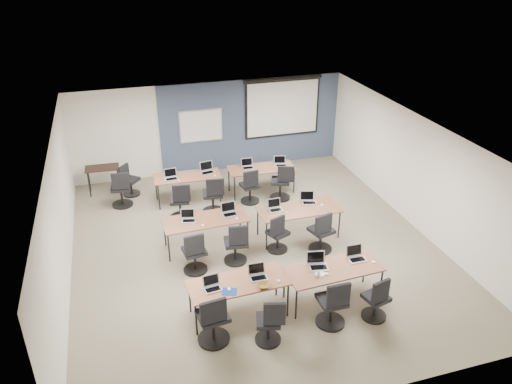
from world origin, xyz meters
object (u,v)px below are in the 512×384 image
object	(u,v)px
laptop_5	(229,211)
task_chair_9	(213,198)
whiteboard	(201,126)
training_table_back_right	(261,169)
laptop_10	(248,165)
laptop_11	(281,163)
task_chair_8	(180,204)
task_chair_11	(282,185)
training_table_back_left	(187,178)
laptop_1	(258,274)
laptop_6	(275,207)
spare_chair_b	(121,192)
training_table_mid_right	(299,211)
training_table_mid_left	(205,221)
laptop_7	(308,200)
task_chair_2	(333,306)
laptop_3	(356,256)
projector_screen	(283,104)
spare_chair_a	(129,183)
task_chair_0	(213,323)
task_chair_7	(321,235)
utility_table	(102,171)
laptop_9	(207,170)
training_table_front_left	(238,284)
training_table_front_right	(333,270)
task_chair_3	(376,302)
laptop_8	(171,176)
task_chair_4	(195,256)
laptop_2	(317,263)
task_chair_1	(270,325)
laptop_0	(212,285)
task_chair_10	(250,189)

from	to	relation	value
laptop_5	task_chair_9	bearing A→B (deg)	87.46
whiteboard	training_table_back_right	world-z (taller)	whiteboard
laptop_10	laptop_11	bearing A→B (deg)	-3.86
task_chair_8	laptop_10	xyz separation A→B (m)	(2.02, 0.98, 0.37)
task_chair_9	task_chair_11	xyz separation A→B (m)	(1.91, 0.22, -0.00)
training_table_back_left	laptop_1	distance (m)	4.78
laptop_6	spare_chair_b	bearing A→B (deg)	140.65
laptop_5	task_chair_9	size ratio (longest dim) A/B	0.33
training_table_mid_right	training_table_back_left	world-z (taller)	same
training_table_mid_left	laptop_7	distance (m)	2.50
task_chair_2	laptop_3	bearing A→B (deg)	45.44
projector_screen	spare_chair_a	distance (m)	5.05
task_chair_0	task_chair_7	bearing A→B (deg)	28.64
utility_table	training_table_back_right	bearing A→B (deg)	-14.11
whiteboard	laptop_6	world-z (taller)	whiteboard
laptop_9	task_chair_8	bearing A→B (deg)	-142.50
training_table_mid_right	laptop_5	world-z (taller)	laptop_5
training_table_front_left	laptop_11	distance (m)	5.37
laptop_3	laptop_11	world-z (taller)	laptop_3
training_table_mid_left	spare_chair_b	bearing A→B (deg)	121.69
laptop_3	laptop_6	bearing A→B (deg)	111.31
training_table_back_left	laptop_10	bearing A→B (deg)	5.18
training_table_front_right	task_chair_3	distance (m)	0.97
laptop_7	task_chair_8	bearing A→B (deg)	170.85
laptop_9	task_chair_11	world-z (taller)	task_chair_11
task_chair_0	laptop_1	world-z (taller)	task_chair_0
task_chair_11	spare_chair_a	size ratio (longest dim) A/B	1.08
projector_screen	laptop_5	xyz separation A→B (m)	(-2.69, -4.03, -1.09)
laptop_11	laptop_5	bearing A→B (deg)	-116.31
training_table_back_left	laptop_8	bearing A→B (deg)	-171.76
laptop_6	laptop_8	world-z (taller)	laptop_8
laptop_7	task_chair_11	xyz separation A→B (m)	(-0.07, 1.66, -0.37)
training_table_front_left	laptop_10	world-z (taller)	laptop_10
spare_chair_a	task_chair_0	bearing A→B (deg)	-129.79
laptop_6	laptop_8	xyz separation A→B (m)	(-2.05, 2.36, 0.00)
whiteboard	utility_table	distance (m)	3.05
whiteboard	task_chair_2	xyz separation A→B (m)	(0.89, -7.33, -1.03)
utility_table	spare_chair_b	distance (m)	1.10
whiteboard	spare_chair_a	xyz separation A→B (m)	(-2.23, -0.98, -1.06)
task_chair_4	task_chair_2	bearing A→B (deg)	-54.77
task_chair_3	laptop_6	bearing A→B (deg)	91.10
laptop_2	task_chair_1	bearing A→B (deg)	-132.64
laptop_0	laptop_11	xyz separation A→B (m)	(2.97, 4.79, 0.00)
training_table_front_right	task_chair_10	distance (m)	4.34
training_table_front_left	laptop_0	size ratio (longest dim) A/B	6.04
laptop_3	training_table_front_left	bearing A→B (deg)	-177.44
laptop_2	utility_table	distance (m)	7.05
projector_screen	task_chair_7	distance (m)	5.29
laptop_0	task_chair_11	world-z (taller)	task_chair_11
whiteboard	utility_table	bearing A→B (deg)	-168.80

